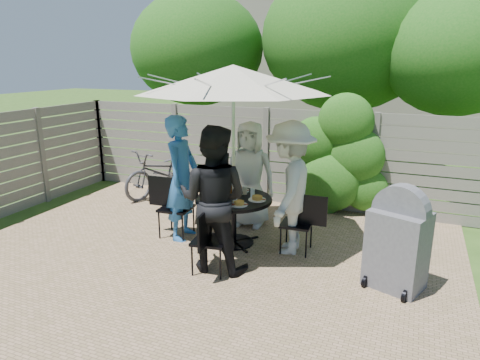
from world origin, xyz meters
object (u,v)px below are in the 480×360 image
at_px(person_back, 250,175).
at_px(plate_right, 257,199).
at_px(chair_back, 251,208).
at_px(chair_front, 211,253).
at_px(patio_table, 234,212).
at_px(bbq_grill, 398,242).
at_px(syrup_jug, 231,191).
at_px(chair_right, 297,235).
at_px(plate_front, 226,204).
at_px(plate_left, 211,194).
at_px(plate_extra, 239,204).
at_px(plate_back, 241,190).
at_px(coffee_cup, 245,190).
at_px(chair_left, 176,219).
at_px(glass_left, 215,194).
at_px(bicycle, 163,172).
at_px(glass_right, 253,193).
at_px(umbrella, 233,79).
at_px(person_right, 289,188).
at_px(person_left, 182,179).
at_px(glass_back, 233,188).
at_px(person_front, 213,200).
at_px(glass_front, 235,199).

bearing_deg(person_back, plate_right, -66.55).
height_order(chair_back, chair_front, chair_front).
height_order(patio_table, bbq_grill, bbq_grill).
bearing_deg(chair_front, syrup_jug, 1.27).
bearing_deg(chair_front, chair_right, -47.13).
bearing_deg(syrup_jug, chair_right, 2.17).
relative_size(plate_front, plate_right, 1.00).
relative_size(plate_left, plate_extra, 1.08).
bearing_deg(plate_back, coffee_cup, -49.47).
bearing_deg(bbq_grill, chair_left, -165.68).
bearing_deg(plate_front, glass_left, 140.49).
bearing_deg(bicycle, glass_left, -23.42).
bearing_deg(glass_left, chair_right, 9.86).
xyz_separation_m(plate_extra, coffee_cup, (-0.12, 0.51, 0.04)).
relative_size(chair_back, glass_right, 5.99).
height_order(plate_right, bbq_grill, bbq_grill).
bearing_deg(plate_extra, plate_right, 64.03).
distance_m(person_back, bicycle, 2.46).
height_order(umbrella, chair_left, umbrella).
relative_size(person_right, plate_right, 7.37).
distance_m(plate_left, plate_extra, 0.62).
bearing_deg(person_left, plate_right, -90.00).
relative_size(coffee_cup, bicycle, 0.06).
height_order(plate_right, coffee_cup, coffee_cup).
xyz_separation_m(person_left, glass_left, (0.58, -0.05, -0.16)).
bearing_deg(chair_left, person_back, 41.76).
xyz_separation_m(chair_front, coffee_cup, (-0.00, 1.19, 0.52)).
relative_size(chair_back, syrup_jug, 5.24).
bearing_deg(plate_back, chair_back, 95.15).
xyz_separation_m(chair_left, glass_back, (0.84, 0.33, 0.52)).
height_order(plate_left, plate_extra, same).
relative_size(person_left, bicycle, 1.04).
height_order(chair_back, person_right, person_right).
xyz_separation_m(person_left, person_front, (0.90, -0.75, 0.00)).
distance_m(umbrella, person_front, 1.70).
height_order(chair_left, bicycle, bicycle).
distance_m(chair_right, bicycle, 3.68).
height_order(plate_left, syrup_jug, syrup_jug).
bearing_deg(glass_back, coffee_cup, -5.95).
distance_m(plate_back, glass_right, 0.37).
xyz_separation_m(glass_back, syrup_jug, (0.06, -0.20, 0.01)).
relative_size(umbrella, plate_extra, 12.30).
bearing_deg(person_left, chair_right, -90.02).
bearing_deg(plate_back, plate_extra, -69.75).
bearing_deg(plate_extra, umbrella, 125.96).
bearing_deg(bicycle, glass_front, -20.52).
distance_m(chair_right, glass_back, 1.23).
xyz_separation_m(plate_right, syrup_jug, (-0.42, 0.01, 0.06)).
distance_m(person_left, syrup_jug, 0.79).
relative_size(glass_back, bicycle, 0.08).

